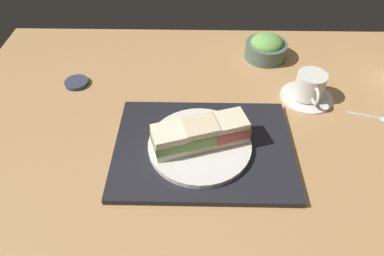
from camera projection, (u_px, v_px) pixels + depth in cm
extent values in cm
cube|color=tan|center=(226.00, 140.00, 81.81)|extent=(140.00, 100.00, 3.00)
cube|color=black|center=(203.00, 148.00, 77.04)|extent=(40.11, 29.77, 1.47)
cylinder|color=silver|center=(200.00, 145.00, 75.86)|extent=(23.12, 23.12, 1.28)
cube|color=#EFE5C1|center=(171.00, 147.00, 73.48)|extent=(8.84, 8.06, 1.70)
cube|color=#669347|center=(171.00, 140.00, 72.03)|extent=(9.16, 8.20, 2.38)
cube|color=#EFE5C1|center=(170.00, 134.00, 70.58)|extent=(8.84, 8.06, 1.70)
cube|color=beige|center=(200.00, 140.00, 74.84)|extent=(8.84, 8.06, 1.60)
cube|color=#669347|center=(200.00, 134.00, 73.29)|extent=(8.97, 8.26, 2.78)
cube|color=beige|center=(200.00, 126.00, 71.74)|extent=(8.84, 8.06, 1.60)
cube|color=beige|center=(228.00, 134.00, 76.20)|extent=(8.84, 8.06, 1.49)
cube|color=#B74C42|center=(228.00, 128.00, 74.70)|extent=(9.45, 8.49, 2.75)
cube|color=beige|center=(229.00, 121.00, 73.20)|extent=(8.84, 8.06, 1.49)
cylinder|color=#4C6051|center=(266.00, 50.00, 102.68)|extent=(12.40, 12.40, 4.87)
ellipsoid|color=#6BA84C|center=(267.00, 43.00, 100.95)|extent=(9.70, 9.70, 5.34)
cylinder|color=silver|center=(306.00, 96.00, 90.50)|extent=(13.76, 13.76, 0.80)
cylinder|color=silver|center=(310.00, 85.00, 87.83)|extent=(7.61, 7.61, 6.73)
cylinder|color=black|center=(313.00, 76.00, 85.74)|extent=(7.00, 7.00, 0.40)
torus|color=silver|center=(315.00, 96.00, 84.73)|extent=(1.17, 4.62, 4.57)
cylinder|color=#33384C|center=(77.00, 83.00, 94.46)|extent=(6.49, 6.49, 1.08)
cube|color=silver|center=(366.00, 115.00, 85.44)|extent=(9.07, 2.98, 0.50)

